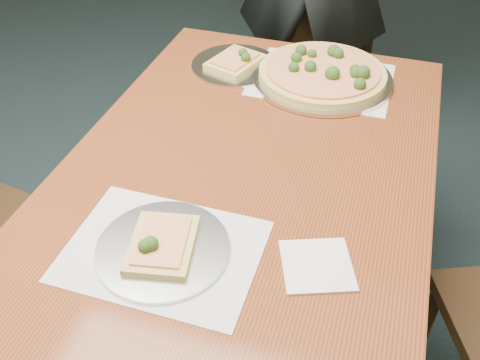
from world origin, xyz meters
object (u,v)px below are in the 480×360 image
(slice_plate_far, at_px, (236,63))
(chair_far, at_px, (328,54))
(dining_table, at_px, (240,208))
(pizza_pan, at_px, (323,73))
(slice_plate_near, at_px, (162,247))

(slice_plate_far, bearing_deg, chair_far, 71.93)
(dining_table, distance_m, slice_plate_far, 0.57)
(pizza_pan, bearing_deg, slice_plate_near, -102.98)
(chair_far, bearing_deg, dining_table, -109.56)
(dining_table, xyz_separation_m, slice_plate_far, (-0.18, 0.53, 0.10))
(dining_table, bearing_deg, slice_plate_far, 109.03)
(chair_far, xyz_separation_m, slice_plate_far, (-0.21, -0.64, 0.25))
(pizza_pan, xyz_separation_m, slice_plate_near, (-0.18, -0.80, -0.01))
(dining_table, distance_m, slice_plate_near, 0.30)
(pizza_pan, relative_size, slice_plate_near, 1.54)
(chair_far, distance_m, slice_plate_near, 1.46)
(pizza_pan, bearing_deg, slice_plate_far, 179.98)
(dining_table, xyz_separation_m, slice_plate_near, (-0.08, -0.27, 0.11))
(dining_table, height_order, slice_plate_near, slice_plate_near)
(chair_far, distance_m, pizza_pan, 0.69)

